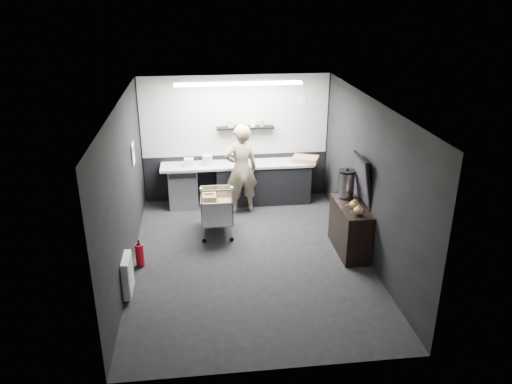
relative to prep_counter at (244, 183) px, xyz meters
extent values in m
plane|color=black|center=(-0.14, -2.42, -0.46)|extent=(5.50, 5.50, 0.00)
plane|color=white|center=(-0.14, -2.42, 2.24)|extent=(5.50, 5.50, 0.00)
plane|color=black|center=(-0.14, 0.33, 0.89)|extent=(5.50, 0.00, 5.50)
plane|color=black|center=(-0.14, -5.17, 0.89)|extent=(5.50, 0.00, 5.50)
plane|color=black|center=(-2.14, -2.42, 0.89)|extent=(0.00, 5.50, 5.50)
plane|color=black|center=(1.86, -2.42, 0.89)|extent=(0.00, 5.50, 5.50)
cube|color=#AFAFAB|center=(-0.14, 0.31, 1.39)|extent=(3.95, 0.02, 1.70)
cube|color=black|center=(-0.14, 0.31, 0.04)|extent=(3.95, 0.02, 1.00)
cube|color=black|center=(0.06, 0.20, 1.16)|extent=(1.20, 0.22, 0.04)
cylinder|color=white|center=(1.26, 0.30, 1.69)|extent=(0.20, 0.03, 0.20)
cube|color=silver|center=(-2.12, -1.12, 1.09)|extent=(0.02, 0.30, 0.40)
cube|color=red|center=(-2.11, -1.12, 1.16)|extent=(0.02, 0.22, 0.10)
cube|color=white|center=(-2.08, -3.32, -0.11)|extent=(0.10, 0.50, 0.60)
cube|color=white|center=(-0.14, -0.57, 2.21)|extent=(2.40, 0.20, 0.04)
cube|color=black|center=(0.41, 0.00, -0.03)|extent=(2.00, 0.56, 0.85)
cube|color=#AEAEAA|center=(-0.14, 0.00, 0.42)|extent=(3.20, 0.60, 0.05)
cube|color=#9EA0A5|center=(-1.29, 0.00, -0.03)|extent=(0.60, 0.58, 0.85)
cube|color=black|center=(-1.29, -0.30, 0.32)|extent=(0.56, 0.02, 0.10)
imported|color=#B9AD92|center=(-0.09, -0.45, 0.47)|extent=(0.75, 0.57, 1.86)
cube|color=silver|center=(-0.65, -1.36, -0.13)|extent=(0.59, 0.91, 0.02)
cube|color=silver|center=(-0.93, -1.36, 0.10)|extent=(0.03, 0.90, 0.47)
cube|color=silver|center=(-0.37, -1.36, 0.10)|extent=(0.03, 0.90, 0.47)
cube|color=silver|center=(-0.65, -1.80, 0.10)|extent=(0.58, 0.03, 0.47)
cube|color=silver|center=(-0.65, -0.92, 0.10)|extent=(0.58, 0.03, 0.47)
cylinder|color=silver|center=(-0.90, -1.77, -0.28)|extent=(0.02, 0.02, 0.32)
cylinder|color=silver|center=(-0.40, -1.77, -0.28)|extent=(0.02, 0.02, 0.32)
cylinder|color=silver|center=(-0.90, -0.95, -0.28)|extent=(0.02, 0.02, 0.32)
cylinder|color=silver|center=(-0.40, -0.95, -0.28)|extent=(0.02, 0.02, 0.32)
cylinder|color=#23813C|center=(-0.65, -1.86, 0.60)|extent=(0.58, 0.04, 0.03)
cube|color=brown|center=(-0.77, -1.26, 0.08)|extent=(0.26, 0.32, 0.40)
cube|color=brown|center=(-0.50, -1.49, 0.06)|extent=(0.24, 0.30, 0.36)
cylinder|color=black|center=(-0.90, -1.77, -0.42)|extent=(0.08, 0.03, 0.08)
cylinder|color=black|center=(-0.90, -0.95, -0.42)|extent=(0.08, 0.03, 0.08)
cylinder|color=black|center=(-0.40, -1.77, -0.42)|extent=(0.08, 0.03, 0.08)
cylinder|color=black|center=(-0.40, -0.95, -0.42)|extent=(0.08, 0.03, 0.08)
cube|color=black|center=(1.63, -2.37, -0.02)|extent=(0.44, 1.16, 0.87)
cylinder|color=silver|center=(1.63, -1.98, 0.66)|extent=(0.29, 0.29, 0.45)
cylinder|color=black|center=(1.63, -1.98, 0.90)|extent=(0.29, 0.29, 0.04)
sphere|color=black|center=(1.63, -1.98, 0.94)|extent=(0.05, 0.05, 0.05)
ellipsoid|color=olive|center=(1.63, -2.52, 0.49)|extent=(0.17, 0.17, 0.14)
ellipsoid|color=olive|center=(1.63, -2.76, 0.49)|extent=(0.17, 0.17, 0.14)
cube|color=black|center=(1.80, -2.32, 0.85)|extent=(0.20, 0.68, 0.87)
cube|color=black|center=(1.78, -2.32, 0.85)|extent=(0.14, 0.58, 0.75)
cylinder|color=#B50C1C|center=(-1.99, -2.46, -0.25)|extent=(0.14, 0.14, 0.38)
cone|color=black|center=(-1.99, -2.46, -0.03)|extent=(0.09, 0.09, 0.06)
cylinder|color=black|center=(-1.99, -2.46, 0.00)|extent=(0.03, 0.03, 0.06)
cube|color=#A27B56|center=(1.31, -0.05, 0.50)|extent=(0.65, 0.58, 0.11)
cylinder|color=silver|center=(-0.76, 0.00, 0.55)|extent=(0.21, 0.21, 0.21)
cube|color=white|center=(-1.14, -0.05, 0.53)|extent=(0.19, 0.15, 0.17)
camera|label=1|loc=(-0.94, -9.93, 3.86)|focal=35.00mm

